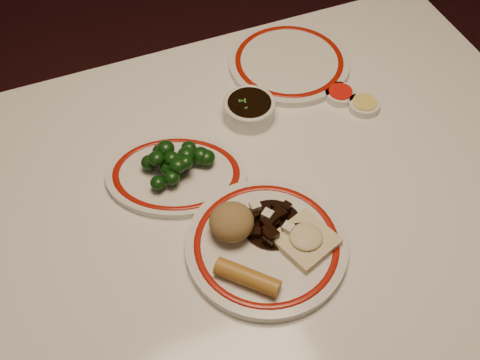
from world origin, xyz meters
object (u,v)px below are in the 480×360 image
spring_roll (247,277)px  broccoli_plate (176,175)px  dining_table (266,217)px  broccoli_pile (176,162)px  main_plate (266,245)px  rice_mound (232,222)px  soy_bowl (249,110)px  fried_wonton (306,239)px  stirfry_heap (272,224)px

spring_roll → broccoli_plate: size_ratio=0.34×
dining_table → broccoli_pile: broccoli_pile is taller
main_plate → spring_roll: size_ratio=3.28×
rice_mound → broccoli_plate: size_ratio=0.24×
broccoli_pile → soy_bowl: bearing=25.9°
rice_mound → broccoli_pile: bearing=104.8°
fried_wonton → broccoli_pile: (-0.15, 0.24, 0.01)m
stirfry_heap → broccoli_plate: size_ratio=0.33×
dining_table → rice_mound: 0.18m
dining_table → rice_mound: (-0.10, -0.07, 0.14)m
dining_table → spring_roll: bearing=-123.1°
broccoli_pile → rice_mound: bearing=-75.2°
dining_table → fried_wonton: bearing=-86.7°
broccoli_pile → soy_bowl: (0.18, 0.09, -0.02)m
fried_wonton → broccoli_plate: bearing=124.1°
dining_table → broccoli_plate: size_ratio=3.76×
spring_roll → main_plate: bearing=-0.4°
main_plate → broccoli_plate: bearing=114.5°
main_plate → fried_wonton: (0.06, -0.02, 0.02)m
rice_mound → broccoli_pile: size_ratio=0.57×
dining_table → fried_wonton: (0.01, -0.14, 0.12)m
dining_table → rice_mound: size_ratio=15.54×
spring_roll → stirfry_heap: same height
main_plate → soy_bowl: soy_bowl is taller
broccoli_pile → soy_bowl: size_ratio=1.30×
soy_bowl → broccoli_plate: bearing=-153.0°
dining_table → broccoli_plate: (-0.15, 0.09, 0.10)m
fried_wonton → soy_bowl: bearing=84.3°
stirfry_heap → soy_bowl: 0.29m
dining_table → main_plate: bearing=-114.6°
spring_roll → fried_wonton: size_ratio=0.95×
spring_roll → broccoli_pile: 0.27m
stirfry_heap → broccoli_pile: (-0.11, 0.19, 0.01)m
main_plate → broccoli_plate: (-0.09, 0.21, -0.00)m
spring_roll → broccoli_plate: (-0.04, 0.26, -0.02)m
fried_wonton → broccoli_plate: (-0.16, 0.23, -0.02)m
spring_roll → stirfry_heap: 0.11m
broccoli_pile → fried_wonton: bearing=-57.3°
spring_roll → stirfry_heap: (0.08, 0.08, -0.00)m
dining_table → spring_roll: 0.24m
soy_bowl → stirfry_heap: bearing=-104.8°
dining_table → broccoli_plate: broccoli_plate is taller
broccoli_plate → broccoli_pile: broccoli_pile is taller
dining_table → stirfry_heap: bearing=-109.6°
stirfry_heap → broccoli_pile: bearing=120.8°
rice_mound → soy_bowl: 0.29m
broccoli_plate → soy_bowl: soy_bowl is taller
fried_wonton → soy_bowl: 0.33m
spring_roll → broccoli_pile: size_ratio=0.81×
dining_table → soy_bowl: 0.22m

